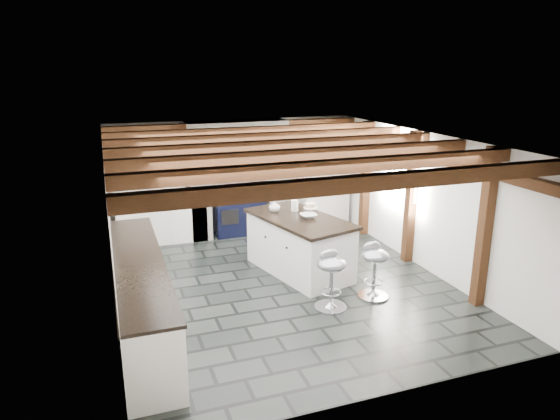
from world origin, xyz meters
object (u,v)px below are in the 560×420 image
object	(u,v)px
bar_stool_near	(374,264)
bar_stool_far	(331,273)
range_cooker	(238,211)
kitchen_island	(299,244)

from	to	relation	value
bar_stool_near	bar_stool_far	bearing A→B (deg)	-170.66
range_cooker	bar_stool_far	bearing A→B (deg)	-84.41
kitchen_island	bar_stool_near	world-z (taller)	kitchen_island
bar_stool_far	bar_stool_near	bearing A→B (deg)	0.47
range_cooker	bar_stool_far	world-z (taller)	range_cooker
kitchen_island	bar_stool_far	size ratio (longest dim) A/B	2.46
range_cooker	bar_stool_far	distance (m)	3.70
kitchen_island	bar_stool_near	bearing A→B (deg)	-76.10
range_cooker	kitchen_island	size ratio (longest dim) A/B	0.47
bar_stool_far	range_cooker	bearing A→B (deg)	87.51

